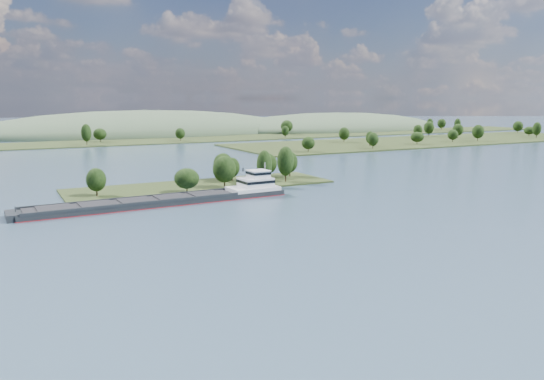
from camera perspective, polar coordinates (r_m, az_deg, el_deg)
ground at (r=148.73m, az=0.51°, el=-2.98°), size 1800.00×1800.00×0.00m
tree_island at (r=202.92m, az=-5.63°, el=1.54°), size 100.00×32.48×15.14m
right_bank at (r=431.33m, az=16.69°, el=5.17°), size 320.00×90.00×14.68m
back_shoreline at (r=416.13m, az=-17.05°, el=4.95°), size 900.00×60.00×16.03m
hill_east at (r=580.82m, az=6.84°, el=6.50°), size 260.00×140.00×36.00m
hill_west at (r=524.85m, az=-13.55°, el=5.95°), size 320.00×160.00×44.00m
cargo_barge at (r=172.06m, az=-10.14°, el=-0.87°), size 86.81×14.11×11.69m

